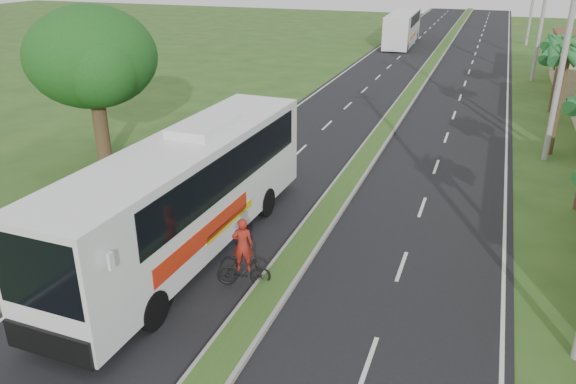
% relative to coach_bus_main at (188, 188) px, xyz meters
% --- Properties ---
extents(ground, '(180.00, 180.00, 0.00)m').
position_rel_coach_bus_main_xyz_m(ground, '(3.59, -3.65, -2.37)').
color(ground, '#2C4C1C').
rests_on(ground, ground).
extents(road_asphalt, '(14.00, 160.00, 0.02)m').
position_rel_coach_bus_main_xyz_m(road_asphalt, '(3.59, 16.35, -2.36)').
color(road_asphalt, black).
rests_on(road_asphalt, ground).
extents(median_strip, '(1.20, 160.00, 0.18)m').
position_rel_coach_bus_main_xyz_m(median_strip, '(3.59, 16.35, -2.26)').
color(median_strip, gray).
rests_on(median_strip, ground).
extents(lane_edge_left, '(0.12, 160.00, 0.01)m').
position_rel_coach_bus_main_xyz_m(lane_edge_left, '(-3.11, 16.35, -2.37)').
color(lane_edge_left, silver).
rests_on(lane_edge_left, ground).
extents(lane_edge_right, '(0.12, 160.00, 0.01)m').
position_rel_coach_bus_main_xyz_m(lane_edge_right, '(10.29, 16.35, -2.37)').
color(lane_edge_right, silver).
rests_on(lane_edge_right, ground).
extents(palm_verge_c, '(2.40, 2.40, 5.85)m').
position_rel_coach_bus_main_xyz_m(palm_verge_c, '(12.39, 15.35, 2.76)').
color(palm_verge_c, '#473321').
rests_on(palm_verge_c, ground).
extents(palm_verge_d, '(2.40, 2.40, 5.25)m').
position_rel_coach_bus_main_xyz_m(palm_verge_d, '(12.89, 24.35, 2.18)').
color(palm_verge_d, '#473321').
rests_on(palm_verge_d, ground).
extents(shade_tree, '(6.30, 6.00, 7.54)m').
position_rel_coach_bus_main_xyz_m(shade_tree, '(-8.52, 6.37, 2.66)').
color(shade_tree, '#473321').
rests_on(shade_tree, ground).
extents(utility_pole_b, '(3.20, 0.28, 12.00)m').
position_rel_coach_bus_main_xyz_m(utility_pole_b, '(12.07, 14.35, 3.89)').
color(utility_pole_b, gray).
rests_on(utility_pole_b, ground).
extents(utility_pole_c, '(1.60, 0.28, 11.00)m').
position_rel_coach_bus_main_xyz_m(utility_pole_c, '(12.09, 34.35, 3.31)').
color(utility_pole_c, gray).
rests_on(utility_pole_c, ground).
extents(coach_bus_main, '(3.12, 13.39, 4.31)m').
position_rel_coach_bus_main_xyz_m(coach_bus_main, '(0.00, 0.00, 0.00)').
color(coach_bus_main, white).
rests_on(coach_bus_main, ground).
extents(coach_bus_far, '(3.07, 12.13, 3.51)m').
position_rel_coach_bus_main_xyz_m(coach_bus_far, '(-1.10, 49.94, -0.38)').
color(coach_bus_far, white).
rests_on(coach_bus_far, ground).
extents(motorcyclist, '(1.76, 0.98, 2.32)m').
position_rel_coach_bus_main_xyz_m(motorcyclist, '(2.63, -1.48, -1.51)').
color(motorcyclist, black).
rests_on(motorcyclist, ground).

